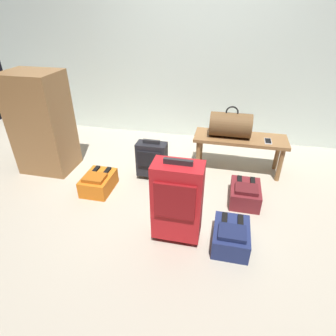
% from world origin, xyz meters
% --- Properties ---
extents(ground_plane, '(6.60, 6.60, 0.00)m').
position_xyz_m(ground_plane, '(0.00, 0.00, 0.00)').
color(ground_plane, '#B2A893').
extents(back_wall, '(6.00, 0.10, 2.80)m').
position_xyz_m(back_wall, '(0.00, 1.60, 1.40)').
color(back_wall, silver).
rests_on(back_wall, ground).
extents(bench, '(1.00, 0.36, 0.42)m').
position_xyz_m(bench, '(0.57, 0.71, 0.35)').
color(bench, olive).
rests_on(bench, ground).
extents(duffel_bag_brown, '(0.44, 0.26, 0.34)m').
position_xyz_m(duffel_bag_brown, '(0.45, 0.71, 0.55)').
color(duffel_bag_brown, brown).
rests_on(duffel_bag_brown, bench).
extents(cell_phone, '(0.07, 0.14, 0.01)m').
position_xyz_m(cell_phone, '(0.86, 0.65, 0.42)').
color(cell_phone, silver).
rests_on(cell_phone, bench).
extents(suitcase_upright_red, '(0.38, 0.24, 0.74)m').
position_xyz_m(suitcase_upright_red, '(0.10, -0.51, 0.38)').
color(suitcase_upright_red, red).
rests_on(suitcase_upright_red, ground).
extents(suitcase_small_charcoal, '(0.32, 0.19, 0.46)m').
position_xyz_m(suitcase_small_charcoal, '(-0.34, 0.33, 0.24)').
color(suitcase_small_charcoal, black).
rests_on(suitcase_small_charcoal, ground).
extents(backpack_orange, '(0.28, 0.38, 0.21)m').
position_xyz_m(backpack_orange, '(-0.82, -0.01, 0.09)').
color(backpack_orange, orange).
rests_on(backpack_orange, ground).
extents(backpack_maroon, '(0.28, 0.38, 0.21)m').
position_xyz_m(backpack_maroon, '(0.66, 0.11, 0.09)').
color(backpack_maroon, maroon).
rests_on(backpack_maroon, ground).
extents(backpack_navy, '(0.28, 0.38, 0.21)m').
position_xyz_m(backpack_navy, '(0.54, -0.50, 0.09)').
color(backpack_navy, navy).
rests_on(backpack_navy, ground).
extents(side_cabinet, '(0.56, 0.44, 1.10)m').
position_xyz_m(side_cabinet, '(-1.56, 0.30, 0.55)').
color(side_cabinet, olive).
rests_on(side_cabinet, ground).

